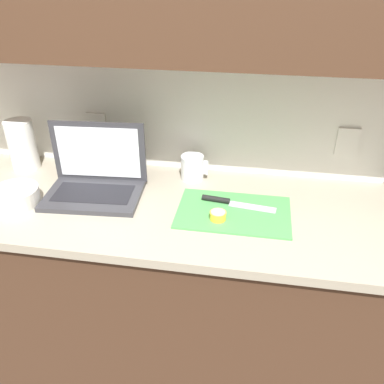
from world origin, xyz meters
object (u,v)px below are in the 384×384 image
object	(u,v)px
cutting_board	(234,212)
paper_towel_roll	(22,145)
knife	(225,201)
measuring_cup	(192,168)
lemon_half_cut	(218,215)
laptop	(96,178)
bowl_white	(15,196)

from	to	relation	value
cutting_board	paper_towel_roll	world-z (taller)	paper_towel_roll
knife	measuring_cup	bearing A→B (deg)	137.89
lemon_half_cut	measuring_cup	world-z (taller)	measuring_cup
laptop	measuring_cup	bearing A→B (deg)	20.95
cutting_board	bowl_white	xyz separation A→B (m)	(-0.85, -0.07, 0.03)
laptop	bowl_white	xyz separation A→B (m)	(-0.28, -0.14, -0.03)
laptop	measuring_cup	distance (m)	0.41
cutting_board	knife	xyz separation A→B (m)	(-0.04, 0.05, 0.01)
bowl_white	paper_towel_roll	world-z (taller)	paper_towel_roll
measuring_cup	paper_towel_roll	xyz separation A→B (m)	(-0.77, -0.02, 0.06)
knife	cutting_board	bearing A→B (deg)	-48.66
measuring_cup	paper_towel_roll	distance (m)	0.77
laptop	measuring_cup	xyz separation A→B (m)	(0.37, 0.17, -0.01)
cutting_board	lemon_half_cut	distance (m)	0.08
cutting_board	lemon_half_cut	world-z (taller)	lemon_half_cut
knife	paper_towel_roll	distance (m)	0.95
bowl_white	paper_towel_roll	xyz separation A→B (m)	(-0.12, 0.30, 0.08)
lemon_half_cut	paper_towel_roll	xyz separation A→B (m)	(-0.91, 0.28, 0.09)
laptop	knife	xyz separation A→B (m)	(0.53, -0.02, -0.05)
cutting_board	paper_towel_roll	size ratio (longest dim) A/B	1.89
cutting_board	measuring_cup	xyz separation A→B (m)	(-0.20, 0.24, 0.05)
bowl_white	laptop	bearing A→B (deg)	27.51
knife	measuring_cup	size ratio (longest dim) A/B	2.47
cutting_board	measuring_cup	world-z (taller)	measuring_cup
laptop	paper_towel_roll	bearing A→B (deg)	154.83
cutting_board	lemon_half_cut	xyz separation A→B (m)	(-0.05, -0.06, 0.02)
bowl_white	paper_towel_roll	bearing A→B (deg)	112.21
cutting_board	bowl_white	bearing A→B (deg)	-174.98
laptop	knife	bearing A→B (deg)	-6.00
knife	measuring_cup	distance (m)	0.25
lemon_half_cut	bowl_white	size ratio (longest dim) A/B	0.33
measuring_cup	bowl_white	world-z (taller)	measuring_cup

